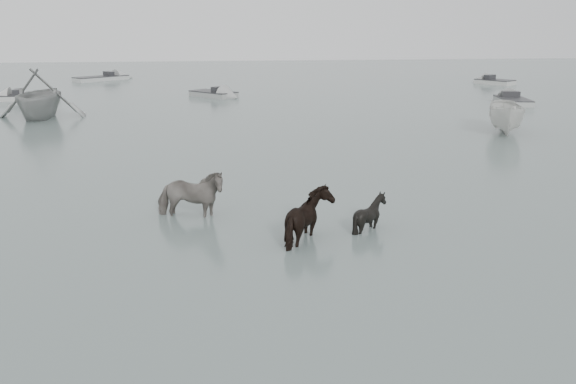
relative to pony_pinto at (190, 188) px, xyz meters
name	(u,v)px	position (x,y,z in m)	size (l,w,h in m)	color
ground	(319,236)	(3.28, -2.01, -0.84)	(140.00, 140.00, 0.00)	#505F5B
pony_pinto	(190,188)	(0.00, 0.00, 0.00)	(0.91, 2.00, 1.69)	black
pony_dark	(311,209)	(3.02, -2.30, -0.03)	(1.62, 1.39, 1.63)	black
pony_black	(370,206)	(4.71, -1.59, -0.23)	(0.99, 1.12, 1.23)	black
rowboat_trail	(39,92)	(-8.68, 19.67, 0.60)	(4.74, 5.49, 2.89)	#959795
boat_small	(507,116)	(14.92, 11.99, -0.01)	(1.62, 4.30, 1.66)	silver
skiff_port	(513,98)	(20.25, 22.23, -0.47)	(5.15, 1.60, 0.75)	#979996
skiff_outer	(28,95)	(-11.53, 28.21, -0.47)	(5.36, 1.60, 0.75)	#B0B0AB
skiff_mid	(213,91)	(0.98, 28.66, -0.47)	(4.77, 1.60, 0.75)	gray
skiff_star	(495,80)	(24.70, 34.71, -0.47)	(4.23, 1.60, 0.75)	#B5B6B1
skiff_far	(101,76)	(-8.84, 42.18, -0.47)	(6.72, 1.60, 0.75)	#B0B3B1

